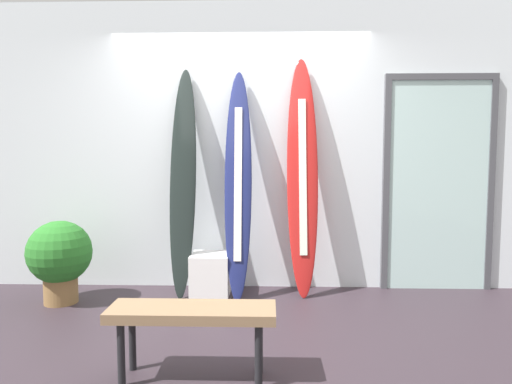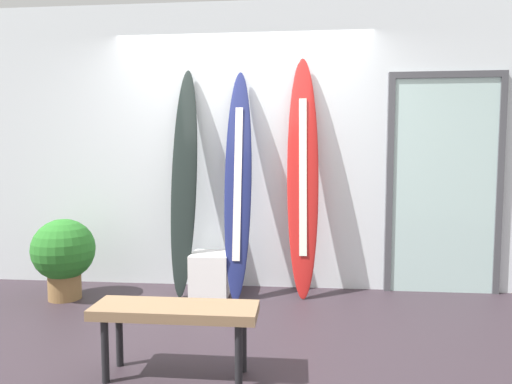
{
  "view_description": "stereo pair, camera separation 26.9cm",
  "coord_description": "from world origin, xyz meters",
  "px_view_note": "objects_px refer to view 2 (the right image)",
  "views": [
    {
      "loc": [
        0.28,
        -3.23,
        1.32
      ],
      "look_at": [
        0.16,
        0.95,
        0.97
      ],
      "focal_mm": 31.56,
      "sensor_mm": 36.0,
      "label": 1
    },
    {
      "loc": [
        0.55,
        -3.22,
        1.32
      ],
      "look_at": [
        0.16,
        0.95,
        0.97
      ],
      "focal_mm": 31.56,
      "sensor_mm": 36.0,
      "label": 2
    }
  ],
  "objects_px": {
    "surfboard_charcoal": "(184,181)",
    "bench": "(175,315)",
    "surfboard_crimson": "(303,177)",
    "glass_door": "(444,180)",
    "potted_plant": "(64,253)",
    "display_block_left": "(211,274)",
    "surfboard_navy": "(238,185)"
  },
  "relations": [
    {
      "from": "bench",
      "to": "potted_plant",
      "type": "bearing_deg",
      "value": 136.66
    },
    {
      "from": "surfboard_navy",
      "to": "bench",
      "type": "xyz_separation_m",
      "value": [
        -0.16,
        -1.6,
        -0.67
      ]
    },
    {
      "from": "glass_door",
      "to": "potted_plant",
      "type": "height_order",
      "value": "glass_door"
    },
    {
      "from": "surfboard_charcoal",
      "to": "surfboard_navy",
      "type": "distance_m",
      "value": 0.53
    },
    {
      "from": "surfboard_crimson",
      "to": "bench",
      "type": "height_order",
      "value": "surfboard_crimson"
    },
    {
      "from": "surfboard_charcoal",
      "to": "display_block_left",
      "type": "relative_size",
      "value": 5.43
    },
    {
      "from": "surfboard_crimson",
      "to": "glass_door",
      "type": "bearing_deg",
      "value": 8.41
    },
    {
      "from": "surfboard_charcoal",
      "to": "bench",
      "type": "distance_m",
      "value": 1.83
    },
    {
      "from": "display_block_left",
      "to": "glass_door",
      "type": "bearing_deg",
      "value": 7.33
    },
    {
      "from": "potted_plant",
      "to": "display_block_left",
      "type": "bearing_deg",
      "value": 11.06
    },
    {
      "from": "surfboard_crimson",
      "to": "glass_door",
      "type": "height_order",
      "value": "surfboard_crimson"
    },
    {
      "from": "surfboard_charcoal",
      "to": "display_block_left",
      "type": "xyz_separation_m",
      "value": [
        0.26,
        -0.06,
        -0.88
      ]
    },
    {
      "from": "surfboard_charcoal",
      "to": "surfboard_crimson",
      "type": "bearing_deg",
      "value": 1.2
    },
    {
      "from": "surfboard_crimson",
      "to": "bench",
      "type": "xyz_separation_m",
      "value": [
        -0.76,
        -1.67,
        -0.74
      ]
    },
    {
      "from": "surfboard_charcoal",
      "to": "glass_door",
      "type": "bearing_deg",
      "value": 5.13
    },
    {
      "from": "display_block_left",
      "to": "surfboard_navy",
      "type": "bearing_deg",
      "value": 3.25
    },
    {
      "from": "display_block_left",
      "to": "potted_plant",
      "type": "xyz_separation_m",
      "value": [
        -1.31,
        -0.26,
        0.23
      ]
    },
    {
      "from": "potted_plant",
      "to": "bench",
      "type": "distance_m",
      "value": 1.94
    },
    {
      "from": "potted_plant",
      "to": "bench",
      "type": "relative_size",
      "value": 0.76
    },
    {
      "from": "surfboard_navy",
      "to": "glass_door",
      "type": "xyz_separation_m",
      "value": [
        1.93,
        0.27,
        0.03
      ]
    },
    {
      "from": "glass_door",
      "to": "surfboard_charcoal",
      "type": "bearing_deg",
      "value": -174.87
    },
    {
      "from": "display_block_left",
      "to": "potted_plant",
      "type": "relative_size",
      "value": 0.54
    },
    {
      "from": "display_block_left",
      "to": "glass_door",
      "type": "distance_m",
      "value": 2.38
    },
    {
      "from": "glass_door",
      "to": "potted_plant",
      "type": "relative_size",
      "value": 2.83
    },
    {
      "from": "glass_door",
      "to": "bench",
      "type": "height_order",
      "value": "glass_door"
    },
    {
      "from": "display_block_left",
      "to": "glass_door",
      "type": "xyz_separation_m",
      "value": [
        2.19,
        0.28,
        0.88
      ]
    },
    {
      "from": "surfboard_crimson",
      "to": "bench",
      "type": "bearing_deg",
      "value": -114.44
    },
    {
      "from": "display_block_left",
      "to": "potted_plant",
      "type": "bearing_deg",
      "value": -168.94
    },
    {
      "from": "surfboard_charcoal",
      "to": "surfboard_navy",
      "type": "height_order",
      "value": "surfboard_charcoal"
    },
    {
      "from": "glass_door",
      "to": "bench",
      "type": "distance_m",
      "value": 2.89
    },
    {
      "from": "display_block_left",
      "to": "bench",
      "type": "relative_size",
      "value": 0.41
    },
    {
      "from": "display_block_left",
      "to": "bench",
      "type": "bearing_deg",
      "value": -86.36
    }
  ]
}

